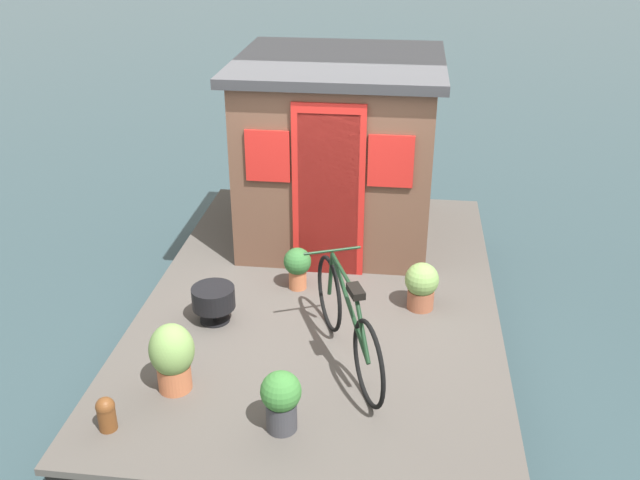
% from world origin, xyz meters
% --- Properties ---
extents(ground_plane, '(60.00, 60.00, 0.00)m').
position_xyz_m(ground_plane, '(0.00, 0.00, 0.00)').
color(ground_plane, '#2D4247').
extents(houseboat_deck, '(5.17, 3.37, 0.49)m').
position_xyz_m(houseboat_deck, '(0.00, 0.00, 0.25)').
color(houseboat_deck, '#4C4742').
rests_on(houseboat_deck, ground_plane).
extents(houseboat_cabin, '(2.19, 2.20, 2.01)m').
position_xyz_m(houseboat_cabin, '(1.47, 0.00, 1.50)').
color(houseboat_cabin, brown).
rests_on(houseboat_cabin, houseboat_deck).
extents(bicycle, '(1.66, 0.76, 0.83)m').
position_xyz_m(bicycle, '(-1.05, -0.33, 0.88)').
color(bicycle, black).
rests_on(bicycle, houseboat_deck).
extents(potted_plant_basil, '(0.27, 0.27, 0.43)m').
position_xyz_m(potted_plant_basil, '(0.11, 0.26, 0.74)').
color(potted_plant_basil, '#B2603D').
rests_on(potted_plant_basil, houseboat_deck).
extents(potted_plant_lavender, '(0.32, 0.32, 0.46)m').
position_xyz_m(potted_plant_lavender, '(-0.12, -0.95, 0.74)').
color(potted_plant_lavender, '#935138').
rests_on(potted_plant_lavender, houseboat_deck).
extents(potted_plant_sage, '(0.36, 0.36, 0.59)m').
position_xyz_m(potted_plant_sage, '(-1.60, 0.99, 0.80)').
color(potted_plant_sage, '#B2603D').
rests_on(potted_plant_sage, houseboat_deck).
extents(potted_plant_mint, '(0.30, 0.30, 0.49)m').
position_xyz_m(potted_plant_mint, '(-1.96, 0.07, 0.76)').
color(potted_plant_mint, '#38383D').
rests_on(potted_plant_mint, houseboat_deck).
extents(charcoal_grill, '(0.40, 0.40, 0.34)m').
position_xyz_m(charcoal_grill, '(-0.58, 0.93, 0.72)').
color(charcoal_grill, black).
rests_on(charcoal_grill, houseboat_deck).
extents(mooring_bollard, '(0.14, 0.14, 0.28)m').
position_xyz_m(mooring_bollard, '(-2.12, 1.34, 0.64)').
color(mooring_bollard, brown).
rests_on(mooring_bollard, houseboat_deck).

